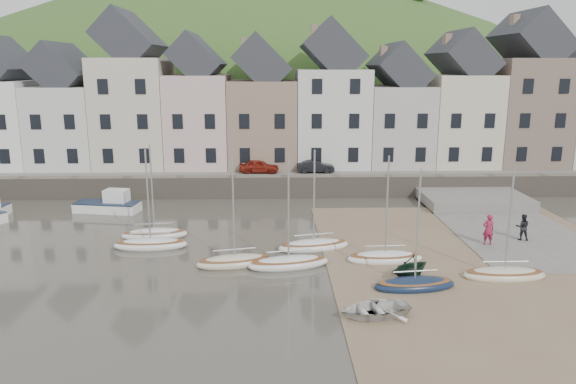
{
  "coord_description": "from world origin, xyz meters",
  "views": [
    {
      "loc": [
        -0.9,
        -27.72,
        10.89
      ],
      "look_at": [
        0.0,
        6.0,
        3.0
      ],
      "focal_mm": 33.9,
      "sensor_mm": 36.0,
      "label": 1
    }
  ],
  "objects_px": {
    "sailboat_0": "(151,244)",
    "rowboat_white": "(374,309)",
    "person_red": "(488,230)",
    "car_right": "(315,166)",
    "person_dark": "(523,227)",
    "rowboat_green": "(410,267)",
    "car_left": "(259,166)"
  },
  "relations": [
    {
      "from": "sailboat_0",
      "to": "rowboat_white",
      "type": "relative_size",
      "value": 1.98
    },
    {
      "from": "rowboat_white",
      "to": "person_red",
      "type": "relative_size",
      "value": 1.67
    },
    {
      "from": "person_red",
      "to": "car_right",
      "type": "height_order",
      "value": "car_right"
    },
    {
      "from": "person_dark",
      "to": "car_right",
      "type": "height_order",
      "value": "car_right"
    },
    {
      "from": "rowboat_green",
      "to": "car_left",
      "type": "xyz_separation_m",
      "value": [
        -8.35,
        20.88,
        1.48
      ]
    },
    {
      "from": "rowboat_white",
      "to": "sailboat_0",
      "type": "bearing_deg",
      "value": -142.13
    },
    {
      "from": "person_red",
      "to": "car_left",
      "type": "relative_size",
      "value": 0.55
    },
    {
      "from": "rowboat_white",
      "to": "person_dark",
      "type": "height_order",
      "value": "person_dark"
    },
    {
      "from": "rowboat_white",
      "to": "rowboat_green",
      "type": "relative_size",
      "value": 1.3
    },
    {
      "from": "sailboat_0",
      "to": "rowboat_green",
      "type": "xyz_separation_m",
      "value": [
        14.59,
        -5.39,
        0.44
      ]
    },
    {
      "from": "sailboat_0",
      "to": "person_dark",
      "type": "relative_size",
      "value": 3.76
    },
    {
      "from": "person_dark",
      "to": "car_right",
      "type": "relative_size",
      "value": 0.51
    },
    {
      "from": "rowboat_green",
      "to": "rowboat_white",
      "type": "bearing_deg",
      "value": -65.72
    },
    {
      "from": "person_red",
      "to": "person_dark",
      "type": "distance_m",
      "value": 2.67
    },
    {
      "from": "person_red",
      "to": "car_right",
      "type": "bearing_deg",
      "value": -58.68
    },
    {
      "from": "car_left",
      "to": "car_right",
      "type": "relative_size",
      "value": 1.04
    },
    {
      "from": "sailboat_0",
      "to": "car_left",
      "type": "distance_m",
      "value": 16.81
    },
    {
      "from": "rowboat_white",
      "to": "car_left",
      "type": "height_order",
      "value": "car_left"
    },
    {
      "from": "car_left",
      "to": "car_right",
      "type": "height_order",
      "value": "car_left"
    },
    {
      "from": "person_red",
      "to": "person_dark",
      "type": "xyz_separation_m",
      "value": [
        2.53,
        0.84,
        -0.12
      ]
    },
    {
      "from": "rowboat_green",
      "to": "car_right",
      "type": "relative_size",
      "value": 0.74
    },
    {
      "from": "rowboat_green",
      "to": "person_dark",
      "type": "relative_size",
      "value": 1.46
    },
    {
      "from": "person_dark",
      "to": "rowboat_green",
      "type": "bearing_deg",
      "value": 50.4
    },
    {
      "from": "sailboat_0",
      "to": "person_red",
      "type": "bearing_deg",
      "value": -0.6
    },
    {
      "from": "person_red",
      "to": "car_right",
      "type": "distance_m",
      "value": 18.35
    },
    {
      "from": "car_right",
      "to": "rowboat_white",
      "type": "bearing_deg",
      "value": -178.09
    },
    {
      "from": "car_left",
      "to": "car_right",
      "type": "xyz_separation_m",
      "value": [
        5.0,
        0.0,
        -0.04
      ]
    },
    {
      "from": "person_red",
      "to": "rowboat_green",
      "type": "bearing_deg",
      "value": 40.83
    },
    {
      "from": "sailboat_0",
      "to": "person_dark",
      "type": "bearing_deg",
      "value": 1.55
    },
    {
      "from": "car_left",
      "to": "car_right",
      "type": "bearing_deg",
      "value": -86.78
    },
    {
      "from": "rowboat_white",
      "to": "person_red",
      "type": "bearing_deg",
      "value": 124.09
    },
    {
      "from": "sailboat_0",
      "to": "person_red",
      "type": "height_order",
      "value": "sailboat_0"
    }
  ]
}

